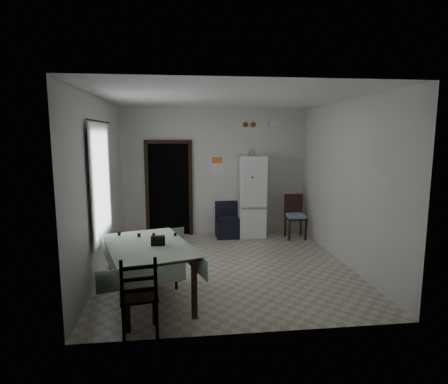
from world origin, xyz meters
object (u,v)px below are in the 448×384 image
dining_chair_far_left (135,258)px  dining_chair_far_right (167,258)px  corner_chair (296,217)px  dining_table (149,274)px  navy_seat (230,220)px  dining_chair_near_head (139,295)px  fridge (252,196)px

dining_chair_far_left → dining_chair_far_right: bearing=-161.6°
corner_chair → dining_chair_far_right: bearing=-139.1°
dining_table → dining_chair_far_right: 0.62m
corner_chair → dining_chair_far_right: size_ratio=1.12×
dining_chair_far_right → navy_seat: bearing=-108.3°
corner_chair → dining_table: corner_chair is taller
dining_chair_far_left → dining_chair_near_head: dining_chair_near_head is taller
navy_seat → dining_chair_far_right: (-1.33, -2.63, 0.05)m
navy_seat → dining_chair_near_head: (-1.61, -4.06, 0.10)m
dining_table → dining_chair_near_head: bearing=-110.4°
fridge → navy_seat: (-0.49, 0.00, -0.53)m
dining_table → corner_chair: bearing=26.9°
navy_seat → dining_table: (-1.57, -3.21, 0.03)m
navy_seat → dining_chair_far_right: bearing=-117.2°
navy_seat → dining_chair_far_left: dining_chair_far_left is taller
navy_seat → dining_chair_near_head: size_ratio=0.79×
fridge → navy_seat: size_ratio=2.37×
corner_chair → dining_table: size_ratio=0.61×
dining_chair_far_left → navy_seat: bearing=-103.1°
dining_chair_near_head → navy_seat: bearing=-120.7°
dining_chair_far_left → dining_chair_far_right: dining_chair_far_left is taller
corner_chair → dining_table: (-2.99, -2.90, -0.07)m
dining_table → dining_chair_near_head: (-0.05, -0.85, 0.08)m
corner_chair → dining_chair_near_head: dining_chair_near_head is taller
fridge → navy_seat: fridge is taller
navy_seat → dining_chair_far_left: 3.17m
fridge → dining_chair_far_right: size_ratio=2.10×
navy_seat → dining_table: dining_table is taller
dining_chair_near_head → dining_chair_far_left: bearing=-91.2°
fridge → corner_chair: fridge is taller
fridge → dining_chair_far_left: (-2.30, -2.60, -0.47)m
fridge → dining_chair_far_left: 3.51m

